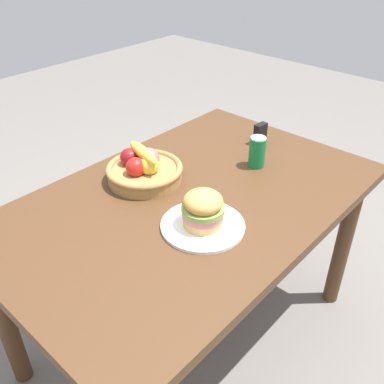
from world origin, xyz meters
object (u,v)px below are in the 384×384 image
sandwich (203,209)px  soda_can (257,152)px  napkin_holder (260,133)px  plate (203,225)px  fruit_basket (144,169)px

sandwich → soda_can: size_ratio=1.10×
napkin_holder → plate: bearing=-157.7°
sandwich → napkin_holder: 0.66m
sandwich → napkin_holder: sandwich is taller
plate → soda_can: (0.45, 0.10, 0.06)m
plate → napkin_holder: (0.62, 0.21, 0.04)m
plate → napkin_holder: size_ratio=3.04×
plate → sandwich: size_ratio=1.97×
soda_can → fruit_basket: bearing=145.8°
sandwich → napkin_holder: (0.62, 0.21, -0.03)m
sandwich → plate: bearing=0.0°
soda_can → napkin_holder: bearing=30.8°
plate → napkin_holder: napkin_holder is taller
plate → fruit_basket: size_ratio=0.94×
soda_can → napkin_holder: soda_can is taller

